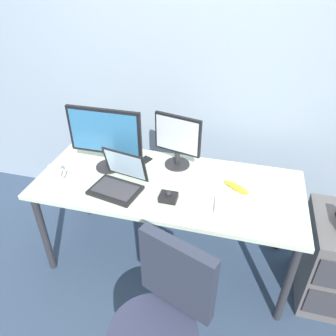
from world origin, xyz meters
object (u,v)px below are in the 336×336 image
Objects in this scene: laptop at (119,181)px; trackball_mouse at (168,197)px; coffee_mug at (56,173)px; banana at (236,187)px; monitor_main at (105,135)px; cell_phone at (143,161)px; keyboard at (249,208)px; paper_notepad at (74,162)px; monitor_side at (178,139)px; office_chair at (161,333)px.

laptop is 3.25× the size of trackball_mouse.
coffee_mug reaches higher than banana.
cell_phone is (0.21, 0.13, -0.25)m from monitor_main.
monitor_main is at bearing 167.77° from keyboard.
paper_notepad reaches higher than cell_phone.
paper_notepad is at bearing -167.84° from monitor_side.
cell_phone is at bearing 81.20° from laptop.
laptop is at bearing 172.69° from trackball_mouse.
office_chair is 1.19m from monitor_side.
trackball_mouse is 1.03× the size of coffee_mug.
monitor_main reaches higher than coffee_mug.
monitor_main reaches higher than laptop.
monitor_main is 0.36m from cell_phone.
laptop reaches higher than keyboard.
monitor_side is (0.47, 0.15, -0.05)m from monitor_main.
monitor_side is (-0.17, 1.07, 0.51)m from office_chair.
banana is (0.74, 0.17, -0.03)m from laptop.
office_chair is 1.17m from cell_phone.
monitor_main reaches higher than trackball_mouse.
monitor_main reaches higher than paper_notepad.
cell_phone is at bearing 128.02° from trackball_mouse.
trackball_mouse is at bearing -176.84° from keyboard.
coffee_mug reaches higher than cell_phone.
office_chair is 6.67× the size of cell_phone.
laptop is (-0.30, -0.35, -0.16)m from monitor_side.
coffee_mug is (-1.28, -0.00, 0.04)m from keyboard.
paper_notepad is (-0.43, 0.19, -0.05)m from laptop.
coffee_mug is at bearing -170.91° from banana.
office_chair reaches higher than cell_phone.
cell_phone is at bearing -174.45° from monitor_side.
trackball_mouse is (0.04, -0.40, -0.19)m from monitor_side.
monitor_main is 1.23× the size of keyboard.
coffee_mug is 0.75× the size of cell_phone.
office_chair is 0.97m from banana.
monitor_main is 4.83× the size of coffee_mug.
cell_phone is (-0.25, -0.02, -0.21)m from monitor_side.
paper_notepad is 1.18m from banana.
monitor_side is 3.61× the size of coffee_mug.
keyboard is at bearing -0.11° from cell_phone.
coffee_mug is (-0.78, 0.02, 0.03)m from trackball_mouse.
office_chair is at bearing -80.79° from monitor_side.
office_chair is 2.65× the size of laptop.
monitor_side is 0.44m from trackball_mouse.
cell_phone is (0.49, 0.35, -0.05)m from coffee_mug.
monitor_main is 2.48× the size of paper_notepad.
paper_notepad is at bearing 178.69° from banana.
trackball_mouse is (0.34, -0.04, -0.03)m from laptop.
monitor_side is 0.49m from laptop.
monitor_main is 0.33m from laptop.
trackball_mouse is at bearing -1.63° from coffee_mug.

